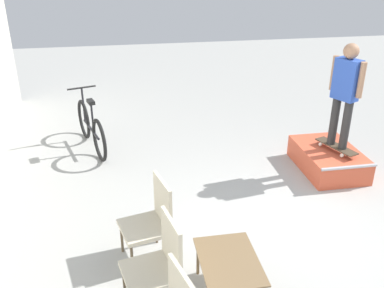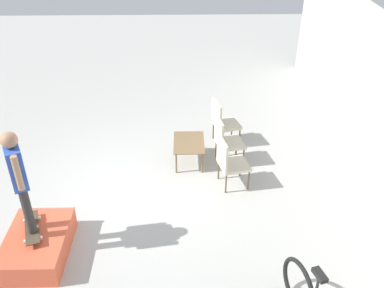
{
  "view_description": "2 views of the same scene",
  "coord_description": "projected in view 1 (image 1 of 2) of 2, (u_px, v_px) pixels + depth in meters",
  "views": [
    {
      "loc": [
        -4.3,
        2.14,
        3.4
      ],
      "look_at": [
        0.45,
        1.3,
        1.15
      ],
      "focal_mm": 40.0,
      "sensor_mm": 36.0,
      "label": 1
    },
    {
      "loc": [
        6.25,
        1.07,
        4.91
      ],
      "look_at": [
        0.09,
        1.2,
        1.07
      ],
      "focal_mm": 40.0,
      "sensor_mm": 36.0,
      "label": 2
    }
  ],
  "objects": [
    {
      "name": "patio_chair_right",
      "position": [
        152.0,
        217.0,
        4.93
      ],
      "size": [
        0.63,
        0.63,
        1.01
      ],
      "rotation": [
        0.0,
        0.0,
        3.38
      ],
      "color": "brown",
      "rests_on": "ground_plane"
    },
    {
      "name": "skate_ramp_box",
      "position": [
        328.0,
        159.0,
        7.07
      ],
      "size": [
        1.32,
        0.89,
        0.4
      ],
      "color": "#DB5638",
      "rests_on": "ground_plane"
    },
    {
      "name": "ground_plane",
      "position": [
        295.0,
        230.0,
        5.61
      ],
      "size": [
        24.0,
        24.0,
        0.0
      ],
      "primitive_type": "plane",
      "color": "#A8A8A3"
    },
    {
      "name": "bicycle",
      "position": [
        91.0,
        128.0,
        7.73
      ],
      "size": [
        1.78,
        0.67,
        1.05
      ],
      "rotation": [
        0.0,
        0.0,
        0.29
      ],
      "color": "black",
      "rests_on": "ground_plane"
    },
    {
      "name": "person_skater",
      "position": [
        345.0,
        88.0,
        6.47
      ],
      "size": [
        0.52,
        0.34,
        1.64
      ],
      "rotation": [
        0.0,
        0.0,
        0.45
      ],
      "color": "#2D2D2D",
      "rests_on": "skateboard_on_ramp"
    },
    {
      "name": "skateboard_on_ramp",
      "position": [
        336.0,
        146.0,
        6.88
      ],
      "size": [
        0.78,
        0.43,
        0.07
      ],
      "rotation": [
        0.0,
        0.0,
        0.33
      ],
      "color": "#473828",
      "rests_on": "skate_ramp_box"
    },
    {
      "name": "coffee_table",
      "position": [
        229.0,
        264.0,
        4.4
      ],
      "size": [
        0.85,
        0.61,
        0.47
      ],
      "color": "brown",
      "rests_on": "ground_plane"
    },
    {
      "name": "patio_chair_center",
      "position": [
        159.0,
        261.0,
        4.25
      ],
      "size": [
        0.62,
        0.62,
        1.01
      ],
      "rotation": [
        0.0,
        0.0,
        3.35
      ],
      "color": "brown",
      "rests_on": "ground_plane"
    }
  ]
}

